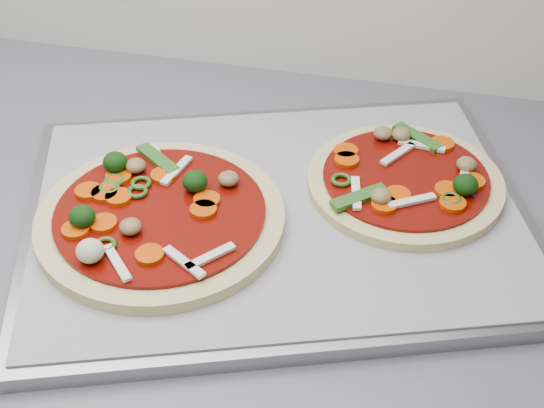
# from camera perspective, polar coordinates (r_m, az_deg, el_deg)

# --- Properties ---
(baking_tray) EXTENTS (0.57, 0.49, 0.02)m
(baking_tray) POSITION_cam_1_polar(r_m,az_deg,el_deg) (0.73, 0.38, -0.86)
(baking_tray) COLOR gray
(baking_tray) RESTS_ON countertop
(parchment) EXTENTS (0.54, 0.46, 0.00)m
(parchment) POSITION_cam_1_polar(r_m,az_deg,el_deg) (0.72, 0.38, -0.33)
(parchment) COLOR gray
(parchment) RESTS_ON baking_tray
(pizza_left) EXTENTS (0.23, 0.23, 0.04)m
(pizza_left) POSITION_cam_1_polar(r_m,az_deg,el_deg) (0.71, -8.63, -0.88)
(pizza_left) COLOR #E2CF88
(pizza_left) RESTS_ON parchment
(pizza_right) EXTENTS (0.20, 0.20, 0.03)m
(pizza_right) POSITION_cam_1_polar(r_m,az_deg,el_deg) (0.75, 10.09, 1.78)
(pizza_right) COLOR #E2CF88
(pizza_right) RESTS_ON parchment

